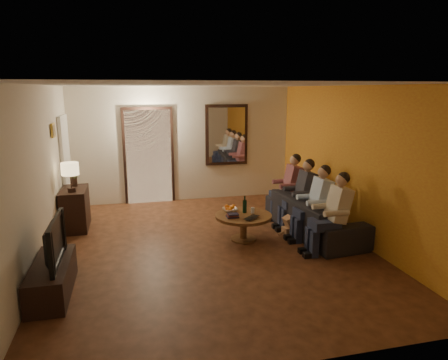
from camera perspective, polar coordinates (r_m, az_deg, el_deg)
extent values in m
cube|color=#3B1F10|center=(6.66, -1.93, -9.54)|extent=(5.00, 6.00, 0.01)
cube|color=white|center=(6.16, -2.12, 13.44)|extent=(5.00, 6.00, 0.01)
cube|color=beige|center=(9.20, -5.77, 5.06)|extent=(5.00, 0.02, 2.60)
cube|color=beige|center=(3.50, 7.94, -7.96)|extent=(5.00, 0.02, 2.60)
cube|color=beige|center=(6.29, -24.93, 0.31)|extent=(0.02, 6.00, 2.60)
cube|color=beige|center=(7.20, 17.89, 2.33)|extent=(0.02, 6.00, 2.60)
cube|color=orange|center=(7.19, 17.82, 2.33)|extent=(0.01, 6.00, 2.60)
cube|color=#FFE0A5|center=(9.15, -10.70, 3.27)|extent=(1.00, 0.06, 2.10)
cube|color=black|center=(9.14, -10.69, 3.26)|extent=(1.12, 0.04, 2.22)
cube|color=silver|center=(9.19, -9.10, 2.43)|extent=(0.45, 0.03, 1.70)
cube|color=black|center=(9.32, 0.37, 6.46)|extent=(1.00, 0.05, 1.40)
cube|color=white|center=(9.29, 0.42, 6.44)|extent=(0.86, 0.02, 1.26)
cube|color=white|center=(8.56, -21.60, 1.74)|extent=(0.06, 0.85, 2.04)
cube|color=#B28C33|center=(7.47, -23.22, 6.55)|extent=(0.03, 0.28, 0.24)
cube|color=brown|center=(7.47, -23.10, 6.56)|extent=(0.01, 0.22, 0.18)
cube|color=black|center=(7.89, -20.49, -3.88)|extent=(0.45, 0.85, 0.75)
cube|color=black|center=(5.61, -23.34, -12.79)|extent=(0.45, 1.24, 0.41)
imported|color=black|center=(5.43, -23.80, -8.06)|extent=(1.00, 0.13, 0.58)
imported|color=black|center=(7.35, 12.66, -4.97)|extent=(2.30, 1.07, 0.65)
cylinder|color=#592E1A|center=(6.90, 2.78, -6.74)|extent=(1.16, 1.16, 0.45)
imported|color=white|center=(6.98, 0.87, -4.28)|extent=(0.26, 0.26, 0.06)
cylinder|color=silver|center=(6.91, 4.12, -4.33)|extent=(0.06, 0.06, 0.10)
imported|color=black|center=(6.60, 4.32, -5.50)|extent=(0.39, 0.38, 0.03)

